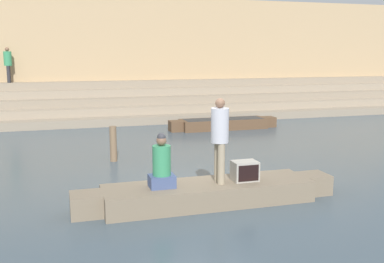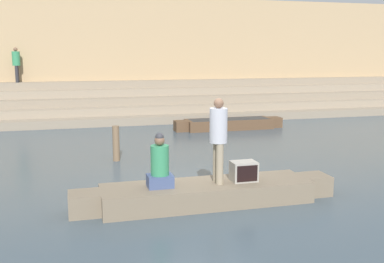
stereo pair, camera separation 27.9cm
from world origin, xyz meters
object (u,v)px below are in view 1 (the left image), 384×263
person_on_steps (8,63)px  moored_boat_shore (223,123)px  mooring_post (113,144)px  person_standing (220,135)px  person_rowing (162,166)px  rowboat_main (208,192)px  tv_set (245,171)px

person_on_steps → moored_boat_shore: bearing=13.5°
moored_boat_shore → person_on_steps: size_ratio=2.82×
moored_boat_shore → mooring_post: (-5.13, -4.47, 0.29)m
moored_boat_shore → mooring_post: 6.81m
person_standing → person_rowing: 1.36m
person_rowing → mooring_post: bearing=82.2°
rowboat_main → tv_set: (0.81, -0.04, 0.42)m
rowboat_main → person_rowing: 1.19m
person_on_steps → tv_set: bearing=-22.3°
mooring_post → person_on_steps: person_on_steps is taller
mooring_post → tv_set: bearing=-62.8°
rowboat_main → tv_set: tv_set is taller
moored_boat_shore → mooring_post: mooring_post is taller
mooring_post → person_on_steps: size_ratio=0.63×
tv_set → moored_boat_shore: bearing=80.4°
person_standing → mooring_post: size_ratio=1.71×
rowboat_main → moored_boat_shore: size_ratio=1.21×
rowboat_main → person_on_steps: (-5.10, 14.26, 2.47)m
person_on_steps → person_standing: bearing=-24.3°
person_standing → person_on_steps: (-5.33, 14.29, 1.24)m
tv_set → mooring_post: mooring_post is taller
person_rowing → person_on_steps: person_on_steps is taller
rowboat_main → mooring_post: bearing=107.7°
tv_set → person_on_steps: bearing=120.7°
person_standing → person_on_steps: 15.30m
person_on_steps → mooring_post: bearing=-24.5°
mooring_post → rowboat_main: bearing=-71.6°
mooring_post → person_on_steps: bearing=110.2°
person_rowing → tv_set: bearing=-15.0°
mooring_post → person_on_steps: 10.78m
moored_boat_shore → mooring_post: bearing=-141.2°
tv_set → person_rowing: bearing=-172.9°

